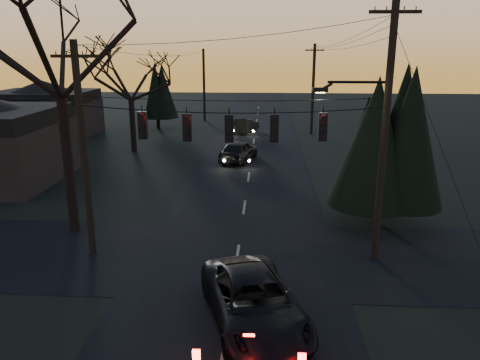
# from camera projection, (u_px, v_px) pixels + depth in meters

# --- Properties ---
(main_road) EXTENTS (8.00, 120.00, 0.02)m
(main_road) POSITION_uv_depth(u_px,v_px,m) (247.00, 186.00, 28.66)
(main_road) COLOR black
(main_road) RESTS_ON ground
(cross_road) EXTENTS (60.00, 7.00, 0.02)m
(cross_road) POSITION_uv_depth(u_px,v_px,m) (237.00, 256.00, 19.07)
(cross_road) COLOR black
(cross_road) RESTS_ON ground
(utility_pole_right) EXTENTS (5.00, 0.30, 10.00)m
(utility_pole_right) POSITION_uv_depth(u_px,v_px,m) (374.00, 260.00, 18.77)
(utility_pole_right) COLOR black
(utility_pole_right) RESTS_ON ground
(utility_pole_left) EXTENTS (1.80, 0.30, 8.50)m
(utility_pole_left) POSITION_uv_depth(u_px,v_px,m) (93.00, 253.00, 19.39)
(utility_pole_left) COLOR black
(utility_pole_left) RESTS_ON ground
(utility_pole_far_r) EXTENTS (1.80, 0.30, 8.50)m
(utility_pole_far_r) POSITION_uv_depth(u_px,v_px,m) (311.00, 134.00, 45.65)
(utility_pole_far_r) COLOR black
(utility_pole_far_r) RESTS_ON ground
(utility_pole_far_l) EXTENTS (0.30, 0.30, 8.00)m
(utility_pole_far_l) POSITION_uv_depth(u_px,v_px,m) (205.00, 120.00, 53.95)
(utility_pole_far_l) COLOR black
(utility_pole_far_l) RESTS_ON ground
(span_signal_assembly) EXTENTS (11.50, 0.44, 1.50)m
(span_signal_assembly) POSITION_uv_depth(u_px,v_px,m) (231.00, 127.00, 17.62)
(span_signal_assembly) COLOR black
(span_signal_assembly) RESTS_ON ground
(bare_tree_left) EXTENTS (11.24, 11.24, 12.18)m
(bare_tree_left) POSITION_uv_depth(u_px,v_px,m) (55.00, 40.00, 19.37)
(bare_tree_left) COLOR black
(bare_tree_left) RESTS_ON ground
(evergreen_right) EXTENTS (4.13, 4.13, 7.44)m
(evergreen_right) POSITION_uv_depth(u_px,v_px,m) (384.00, 135.00, 21.46)
(evergreen_right) COLOR black
(evergreen_right) RESTS_ON ground
(bare_tree_dist) EXTENTS (7.35, 7.35, 8.30)m
(bare_tree_dist) POSITION_uv_depth(u_px,v_px,m) (130.00, 79.00, 36.37)
(bare_tree_dist) COLOR black
(bare_tree_dist) RESTS_ON ground
(evergreen_dist) EXTENTS (3.30, 3.30, 6.04)m
(evergreen_dist) POSITION_uv_depth(u_px,v_px,m) (157.00, 93.00, 47.68)
(evergreen_dist) COLOR black
(evergreen_dist) RESTS_ON ground
(house_left_far) EXTENTS (9.00, 7.00, 5.20)m
(house_left_far) POSITION_uv_depth(u_px,v_px,m) (44.00, 108.00, 44.39)
(house_left_far) COLOR black
(house_left_far) RESTS_ON ground
(suv_near) EXTENTS (4.00, 5.99, 1.53)m
(suv_near) POSITION_uv_depth(u_px,v_px,m) (254.00, 302.00, 14.21)
(suv_near) COLOR black
(suv_near) RESTS_ON ground
(sedan_oncoming_a) EXTENTS (3.01, 4.97, 1.58)m
(sedan_oncoming_a) POSITION_uv_depth(u_px,v_px,m) (239.00, 151.00, 34.58)
(sedan_oncoming_a) COLOR black
(sedan_oncoming_a) RESTS_ON ground
(sedan_oncoming_b) EXTENTS (2.97, 4.40, 1.37)m
(sedan_oncoming_b) POSITION_uv_depth(u_px,v_px,m) (244.00, 126.00, 46.17)
(sedan_oncoming_b) COLOR black
(sedan_oncoming_b) RESTS_ON ground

